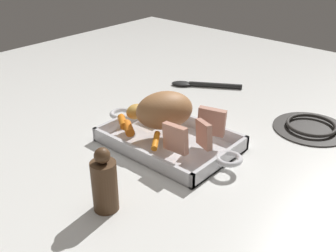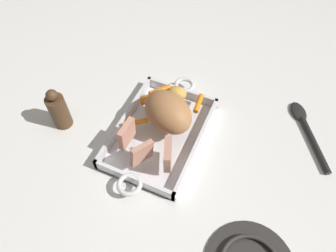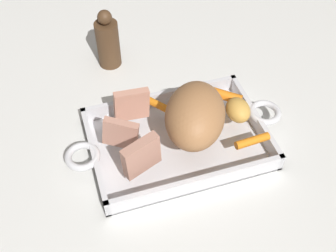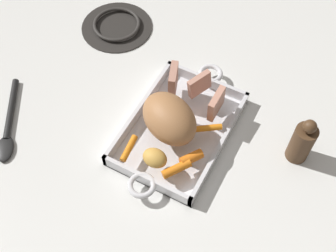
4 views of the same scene
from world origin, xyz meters
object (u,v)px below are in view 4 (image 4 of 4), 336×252
at_px(roast_slice_outer, 216,104).
at_px(baby_carrot_northwest, 177,169).
at_px(baby_carrot_center_right, 129,148).
at_px(roast_slice_thick, 201,85).
at_px(baby_carrot_center_left, 191,158).
at_px(baby_carrot_long, 207,128).
at_px(potato_golden_small, 154,158).
at_px(roasting_dish, 179,129).
at_px(roast_slice_thin, 173,80).
at_px(serving_spoon, 8,126).
at_px(stove_burner_rear, 117,26).
at_px(pork_roast, 169,118).
at_px(pepper_mill, 302,142).

relative_size(roast_slice_outer, baby_carrot_northwest, 0.97).
relative_size(baby_carrot_northwest, baby_carrot_center_right, 1.01).
xyz_separation_m(baby_carrot_northwest, baby_carrot_center_right, (-0.00, 0.12, -0.00)).
relative_size(roast_slice_thick, roast_slice_outer, 0.95).
height_order(roast_slice_thick, roast_slice_outer, roast_slice_outer).
bearing_deg(baby_carrot_center_left, roast_slice_outer, 3.32).
height_order(baby_carrot_long, potato_golden_small, potato_golden_small).
bearing_deg(roasting_dish, roast_slice_outer, -40.58).
xyz_separation_m(roast_slice_thick, roast_slice_thin, (-0.02, 0.07, 0.00)).
xyz_separation_m(baby_carrot_northwest, serving_spoon, (-0.07, 0.43, -0.04)).
distance_m(baby_carrot_center_right, baby_carrot_long, 0.19).
distance_m(roast_slice_thick, baby_carrot_northwest, 0.23).
relative_size(roast_slice_thick, stove_burner_rear, 0.30).
relative_size(baby_carrot_center_left, serving_spoon, 0.24).
bearing_deg(baby_carrot_long, serving_spoon, 114.32).
relative_size(roasting_dish, roast_slice_thick, 6.85).
height_order(roasting_dish, baby_carrot_center_left, baby_carrot_center_left).
bearing_deg(pork_roast, baby_carrot_long, -62.01).
xyz_separation_m(baby_carrot_northwest, pepper_mill, (0.19, -0.22, 0.01)).
distance_m(roast_slice_thin, potato_golden_small, 0.21).
distance_m(baby_carrot_center_right, potato_golden_small, 0.07).
relative_size(baby_carrot_northwest, baby_carrot_long, 0.97).
height_order(roast_slice_outer, potato_golden_small, roast_slice_outer).
xyz_separation_m(pork_roast, baby_carrot_center_left, (-0.05, -0.08, -0.04)).
bearing_deg(roast_slice_thin, roast_slice_thick, -71.72).
relative_size(baby_carrot_long, stove_burner_rear, 0.34).
bearing_deg(baby_carrot_long, roasting_dish, 102.50).
xyz_separation_m(roasting_dish, baby_carrot_northwest, (-0.11, -0.05, 0.04)).
height_order(roast_slice_thick, baby_carrot_center_left, roast_slice_thick).
height_order(pork_roast, roast_slice_thin, pork_roast).
relative_size(roast_slice_thick, roast_slice_thin, 0.90).
relative_size(roast_slice_thin, baby_carrot_long, 0.98).
bearing_deg(pork_roast, potato_golden_small, -173.64).
relative_size(baby_carrot_northwest, pepper_mill, 0.49).
bearing_deg(baby_carrot_northwest, serving_spoon, 99.23).
relative_size(roast_slice_thick, serving_spoon, 0.28).
bearing_deg(baby_carrot_center_right, baby_carrot_northwest, -88.45).
relative_size(baby_carrot_center_right, baby_carrot_long, 0.96).
relative_size(baby_carrot_center_right, potato_golden_small, 1.17).
relative_size(roasting_dish, potato_golden_small, 7.41).
bearing_deg(roast_slice_thin, stove_burner_rear, 60.02).
height_order(baby_carrot_center_left, serving_spoon, baby_carrot_center_left).
bearing_deg(baby_carrot_center_left, serving_spoon, 103.73).
xyz_separation_m(baby_carrot_center_left, serving_spoon, (-0.11, 0.44, -0.04)).
xyz_separation_m(potato_golden_small, serving_spoon, (-0.07, 0.37, -0.05)).
xyz_separation_m(roasting_dish, pepper_mill, (0.07, -0.27, 0.05)).
bearing_deg(stove_burner_rear, roast_slice_outer, -113.27).
xyz_separation_m(pork_roast, stove_burner_rear, (0.26, 0.31, -0.08)).
relative_size(pork_roast, baby_carrot_center_right, 2.22).
height_order(roasting_dish, roast_slice_outer, roast_slice_outer).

